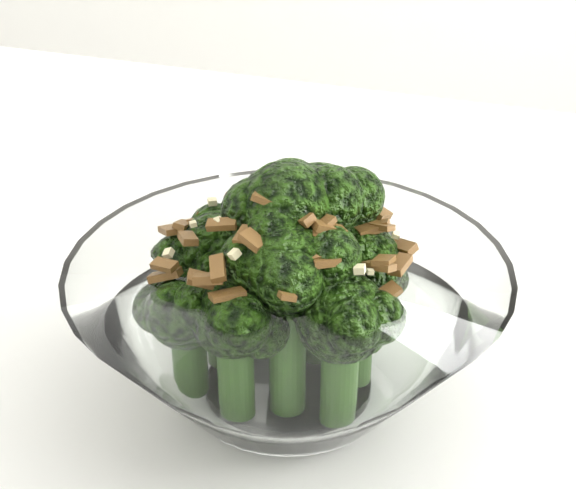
{
  "coord_description": "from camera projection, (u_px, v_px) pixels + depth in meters",
  "views": [
    {
      "loc": [
        -0.23,
        -0.38,
        1.04
      ],
      "look_at": [
        -0.23,
        -0.02,
        0.84
      ],
      "focal_mm": 55.0,
      "sensor_mm": 36.0,
      "label": 1
    }
  ],
  "objects": [
    {
      "name": "table",
      "position": [
        469.0,
        457.0,
        0.51
      ],
      "size": [
        1.39,
        1.15,
        0.75
      ],
      "color": "white",
      "rests_on": "ground"
    },
    {
      "name": "broccoli_dish",
      "position": [
        289.0,
        315.0,
        0.43
      ],
      "size": [
        0.21,
        0.21,
        0.13
      ],
      "color": "white",
      "rests_on": "table"
    }
  ]
}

